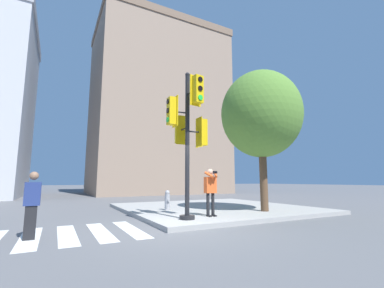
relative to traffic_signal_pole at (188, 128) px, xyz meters
name	(u,v)px	position (x,y,z in m)	size (l,w,h in m)	color
ground_plane	(177,229)	(-0.61, -0.53, -3.09)	(160.00, 160.00, 0.00)	#5B5B5E
sidewalk_corner	(214,208)	(2.89, 2.97, -3.01)	(8.00, 8.00, 0.15)	#9E9B96
crosswalk_stripes	(30,238)	(-4.22, 0.03, -3.08)	(5.27, 2.87, 0.01)	silver
traffic_signal_pole	(188,128)	(0.00, 0.00, 0.00)	(1.44, 1.45, 4.87)	black
person_photographer	(210,187)	(1.02, 0.24, -1.96)	(0.50, 0.53, 1.62)	black
pedestrian_distant	(32,203)	(-4.23, -0.20, -2.26)	(0.34, 0.20, 1.57)	black
street_tree	(261,114)	(3.71, 0.48, 1.04)	(3.34, 3.34, 5.83)	brown
fire_hydrant	(167,200)	(0.41, 2.65, -2.54)	(0.21, 0.27, 0.81)	#99999E
building_right	(158,111)	(6.25, 19.95, 6.31)	(14.19, 10.41, 18.77)	gray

